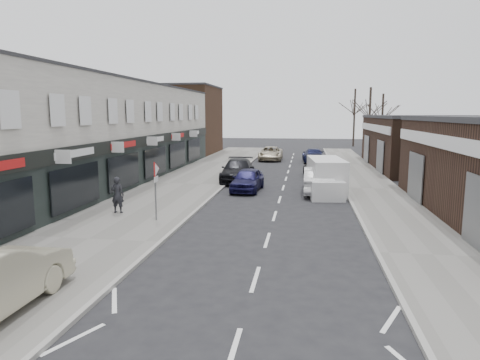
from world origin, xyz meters
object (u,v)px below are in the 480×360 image
at_px(warning_sign, 156,174).
at_px(white_van, 326,177).
at_px(parked_car_right_a, 318,180).
at_px(parked_car_left_c, 271,153).
at_px(parked_car_left_a, 247,180).
at_px(parked_car_right_b, 315,167).
at_px(pedestrian, 117,195).
at_px(parked_car_left_b, 238,170).
at_px(parked_car_right_c, 313,155).

relative_size(warning_sign, white_van, 0.48).
bearing_deg(parked_car_right_a, parked_car_left_c, -76.80).
height_order(parked_car_left_a, parked_car_right_a, parked_car_right_a).
height_order(parked_car_left_a, parked_car_right_b, parked_car_right_b).
bearing_deg(pedestrian, parked_car_left_a, -123.29).
relative_size(parked_car_left_b, parked_car_right_c, 1.12).
height_order(white_van, parked_car_right_b, white_van).
distance_m(white_van, parked_car_left_c, 19.06).
relative_size(white_van, parked_car_right_c, 1.15).
height_order(warning_sign, parked_car_left_c, warning_sign).
bearing_deg(warning_sign, white_van, 47.22).
distance_m(warning_sign, parked_car_right_b, 17.13).
distance_m(white_van, parked_car_right_a, 0.54).
xyz_separation_m(warning_sign, pedestrian, (-2.33, 1.04, -1.20)).
height_order(white_van, parked_car_right_a, white_van).
bearing_deg(parked_car_left_b, pedestrian, -113.87).
bearing_deg(parked_car_left_a, parked_car_right_b, 60.75).
relative_size(white_van, parked_car_left_a, 1.34).
bearing_deg(parked_car_right_b, parked_car_left_b, 26.65).
distance_m(parked_car_left_b, parked_car_right_a, 6.81).
bearing_deg(parked_car_left_c, parked_car_right_a, -77.46).
height_order(pedestrian, parked_car_left_b, pedestrian).
xyz_separation_m(parked_car_left_b, parked_car_right_b, (5.60, 3.18, -0.05)).
bearing_deg(parked_car_right_c, warning_sign, 70.51).
height_order(parked_car_left_b, parked_car_right_a, parked_car_right_a).
height_order(pedestrian, parked_car_left_a, pedestrian).
bearing_deg(parked_car_left_a, parked_car_right_c, 78.90).
xyz_separation_m(parked_car_left_a, parked_car_left_b, (-1.20, 3.68, 0.08)).
bearing_deg(white_van, parked_car_right_a, -171.40).
height_order(pedestrian, parked_car_right_c, pedestrian).
bearing_deg(parked_car_left_b, warning_sign, -101.99).
height_order(warning_sign, parked_car_right_c, warning_sign).
xyz_separation_m(warning_sign, parked_car_left_c, (2.96, 26.91, -1.49)).
bearing_deg(warning_sign, parked_car_left_a, 70.91).
height_order(warning_sign, parked_car_left_b, warning_sign).
distance_m(parked_car_left_c, parked_car_right_a, 19.06).
distance_m(parked_car_left_a, parked_car_right_a, 4.41).
relative_size(parked_car_left_a, parked_car_right_b, 0.96).
bearing_deg(parked_car_left_b, parked_car_left_c, 81.53).
bearing_deg(parked_car_left_b, parked_car_right_a, -38.45).
xyz_separation_m(parked_car_left_c, parked_car_right_b, (4.40, -11.50, 0.04)).
xyz_separation_m(warning_sign, parked_car_right_c, (7.36, 25.50, -1.49)).
relative_size(parked_car_right_b, parked_car_right_c, 0.89).
bearing_deg(parked_car_right_b, pedestrian, 53.09).
distance_m(white_van, parked_car_left_a, 4.90).
height_order(parked_car_right_a, parked_car_right_b, parked_car_right_a).
bearing_deg(parked_car_right_a, parked_car_left_a, -2.66).
xyz_separation_m(parked_car_left_a, parked_car_left_c, (0.00, 18.36, -0.01)).
height_order(parked_car_left_a, parked_car_right_c, parked_car_left_a).
xyz_separation_m(parked_car_left_a, parked_car_right_b, (4.40, 6.85, 0.03)).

